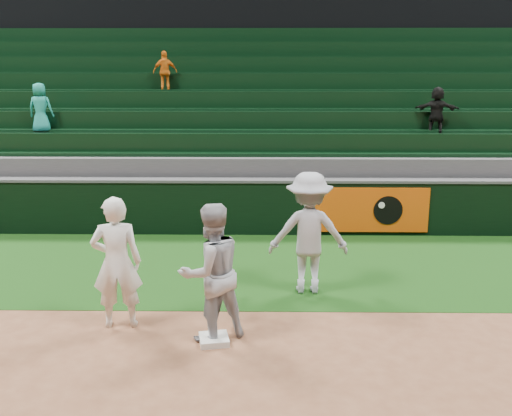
{
  "coord_description": "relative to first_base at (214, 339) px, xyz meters",
  "views": [
    {
      "loc": [
        0.67,
        -7.21,
        3.63
      ],
      "look_at": [
        0.53,
        2.3,
        1.3
      ],
      "focal_mm": 40.0,
      "sensor_mm": 36.0,
      "label": 1
    }
  ],
  "objects": [
    {
      "name": "base_coach",
      "position": [
        1.41,
        1.86,
        0.97
      ],
      "size": [
        1.31,
        0.76,
        2.02
      ],
      "primitive_type": "imported",
      "rotation": [
        0.0,
        0.0,
        3.13
      ],
      "color": "#A7AAB5",
      "rests_on": "foul_grass"
    },
    {
      "name": "upper_deck",
      "position": [
        0.01,
        17.56,
        5.96
      ],
      "size": [
        40.0,
        12.0,
        12.0
      ],
      "primitive_type": "cube",
      "color": "black",
      "rests_on": "ground"
    },
    {
      "name": "stadium_seating",
      "position": [
        0.01,
        9.08,
        1.65
      ],
      "size": [
        36.0,
        5.95,
        4.85
      ],
      "color": "#3B3B3E",
      "rests_on": "ground"
    },
    {
      "name": "first_base",
      "position": [
        0.0,
        0.0,
        0.0
      ],
      "size": [
        0.45,
        0.45,
        0.09
      ],
      "primitive_type": "cube",
      "rotation": [
        0.0,
        0.0,
        0.19
      ],
      "color": "silver",
      "rests_on": "ground"
    },
    {
      "name": "field_wall",
      "position": [
        0.03,
        5.31,
        0.59
      ],
      "size": [
        36.0,
        0.45,
        1.25
      ],
      "color": "black",
      "rests_on": "ground"
    },
    {
      "name": "baserunner",
      "position": [
        -0.03,
        0.15,
        0.91
      ],
      "size": [
        1.17,
        1.11,
        1.91
      ],
      "primitive_type": "imported",
      "rotation": [
        0.0,
        0.0,
        3.7
      ],
      "color": "#A7AAB2",
      "rests_on": "ground"
    },
    {
      "name": "ground",
      "position": [
        0.01,
        0.11,
        -0.04
      ],
      "size": [
        70.0,
        70.0,
        0.0
      ],
      "primitive_type": "plane",
      "color": "brown",
      "rests_on": "ground"
    },
    {
      "name": "first_baseman",
      "position": [
        -1.41,
        0.51,
        0.92
      ],
      "size": [
        0.76,
        0.56,
        1.92
      ],
      "primitive_type": "imported",
      "rotation": [
        0.0,
        0.0,
        3.3
      ],
      "color": "white",
      "rests_on": "ground"
    },
    {
      "name": "foul_grass",
      "position": [
        0.01,
        3.11,
        -0.04
      ],
      "size": [
        36.0,
        4.2,
        0.01
      ],
      "primitive_type": "cube",
      "color": "#10350D",
      "rests_on": "ground"
    }
  ]
}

